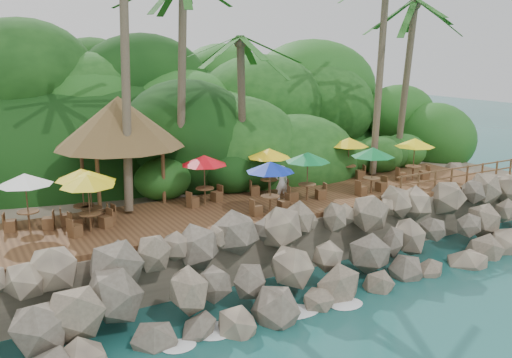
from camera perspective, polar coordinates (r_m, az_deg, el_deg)
ground at (r=20.30m, az=8.69°, el=-12.87°), size 140.00×140.00×0.00m
land_base at (r=33.18m, az=-8.63°, el=-0.46°), size 32.00×25.20×2.10m
jungle_hill at (r=40.33m, az=-12.48°, el=0.33°), size 44.80×28.00×15.40m
seawall at (r=21.28m, az=5.43°, el=-8.09°), size 29.00×4.00×2.30m
terrace at (r=24.13m, az=0.00°, el=-2.77°), size 26.00×5.00×0.20m
jungle_foliage at (r=32.55m, az=-7.92°, el=-2.62°), size 44.00×16.00×12.00m
foam_line at (r=20.49m, az=8.16°, el=-12.48°), size 25.20×0.80×0.06m
palapa at (r=24.74m, az=-13.92°, el=5.74°), size 5.62×5.62×4.60m
dining_clusters at (r=22.97m, az=-3.63°, el=1.25°), size 22.93×5.16×2.17m
railing at (r=28.59m, az=20.23°, el=0.43°), size 8.30×0.10×1.00m
waiter at (r=24.55m, az=2.67°, el=-0.37°), size 0.64×0.49×1.57m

